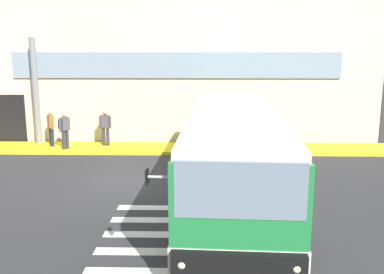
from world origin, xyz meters
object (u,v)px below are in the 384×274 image
object	(u,v)px
safety_bollard_yellow	(209,147)
passenger_near_column	(51,126)
entry_support_column	(36,92)
passenger_by_doorway	(64,128)
passenger_at_curb_edge	(105,126)
bus_main_foreground	(232,156)

from	to	relation	value
safety_bollard_yellow	passenger_near_column	bearing A→B (deg)	170.02
entry_support_column	passenger_by_doorway	world-z (taller)	entry_support_column
entry_support_column	passenger_at_curb_edge	bearing A→B (deg)	-6.40
bus_main_foreground	passenger_near_column	distance (m)	10.10
passenger_at_curb_edge	safety_bollard_yellow	xyz separation A→B (m)	(4.76, -1.43, -0.63)
passenger_near_column	passenger_at_curb_edge	size ratio (longest dim) A/B	1.00
entry_support_column	passenger_at_curb_edge	world-z (taller)	entry_support_column
bus_main_foreground	passenger_by_doorway	world-z (taller)	bus_main_foreground
passenger_at_curb_edge	bus_main_foreground	bearing A→B (deg)	-50.85
entry_support_column	passenger_by_doorway	xyz separation A→B (m)	(1.60, -1.09, -1.49)
passenger_by_doorway	bus_main_foreground	bearing A→B (deg)	-39.80
passenger_at_curb_edge	safety_bollard_yellow	world-z (taller)	passenger_at_curb_edge
bus_main_foreground	passenger_near_column	bearing A→B (deg)	140.66
entry_support_column	safety_bollard_yellow	world-z (taller)	entry_support_column
bus_main_foreground	safety_bollard_yellow	world-z (taller)	bus_main_foreground
passenger_by_doorway	passenger_at_curb_edge	size ratio (longest dim) A/B	1.00
entry_support_column	passenger_at_curb_edge	xyz separation A→B (m)	(3.27, -0.37, -1.53)
passenger_by_doorway	safety_bollard_yellow	distance (m)	6.50
bus_main_foreground	passenger_near_column	size ratio (longest dim) A/B	6.49
passenger_near_column	passenger_at_curb_edge	xyz separation A→B (m)	(2.47, 0.16, 0.00)
passenger_by_doorway	passenger_at_curb_edge	world-z (taller)	same
bus_main_foreground	passenger_near_column	xyz separation A→B (m)	(-7.81, 6.40, -0.25)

